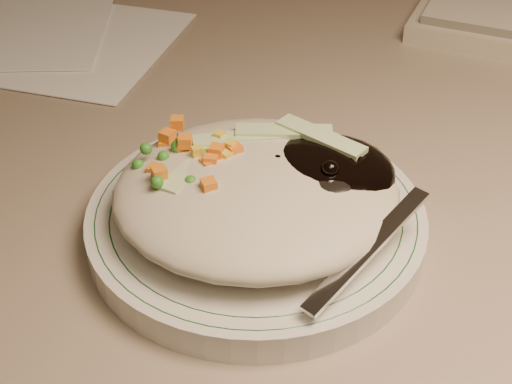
{
  "coord_description": "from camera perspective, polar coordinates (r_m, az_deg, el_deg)",
  "views": [
    {
      "loc": [
        -0.08,
        0.8,
        1.07
      ],
      "look_at": [
        -0.08,
        1.19,
        0.78
      ],
      "focal_mm": 50.0,
      "sensor_mm": 36.0,
      "label": 1
    }
  ],
  "objects": [
    {
      "name": "desk",
      "position": [
        0.79,
        5.71,
        -5.07
      ],
      "size": [
        1.4,
        0.7,
        0.74
      ],
      "color": "gray",
      "rests_on": "ground"
    },
    {
      "name": "plate",
      "position": [
        0.5,
        0.0,
        -2.38
      ],
      "size": [
        0.23,
        0.23,
        0.02
      ],
      "primitive_type": "cylinder",
      "color": "silver",
      "rests_on": "desk"
    },
    {
      "name": "plate_rim",
      "position": [
        0.49,
        0.0,
        -1.48
      ],
      "size": [
        0.22,
        0.22,
        0.0
      ],
      "color": "#144723",
      "rests_on": "plate"
    },
    {
      "name": "meal",
      "position": [
        0.48,
        0.5,
        0.48
      ],
      "size": [
        0.21,
        0.19,
        0.05
      ],
      "color": "beige",
      "rests_on": "plate"
    }
  ]
}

